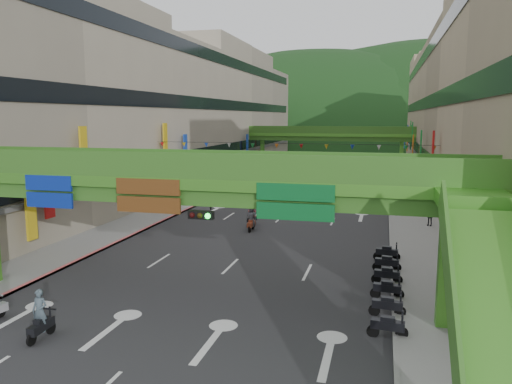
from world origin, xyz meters
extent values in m
plane|color=black|center=(0.00, 0.00, 0.00)|extent=(320.00, 320.00, 0.00)
cube|color=#28282B|center=(0.00, 50.00, 0.01)|extent=(18.00, 140.00, 0.02)
cube|color=gray|center=(-11.00, 50.00, 0.07)|extent=(4.00, 140.00, 0.15)
cube|color=gray|center=(11.00, 50.00, 0.07)|extent=(4.00, 140.00, 0.15)
cube|color=#CC5959|center=(-9.10, 50.00, 0.09)|extent=(0.20, 140.00, 0.18)
cube|color=gray|center=(9.10, 50.00, 0.09)|extent=(0.20, 140.00, 0.18)
cube|color=#9E937F|center=(-19.00, 50.00, 9.50)|extent=(12.00, 95.00, 19.00)
cube|color=black|center=(-12.95, 50.00, 4.20)|extent=(0.08, 90.25, 1.40)
cube|color=black|center=(-12.95, 50.00, 10.20)|extent=(0.08, 90.25, 1.40)
cube|color=black|center=(-12.95, 50.00, 16.20)|extent=(0.08, 90.25, 1.40)
cube|color=gray|center=(19.00, 50.00, 9.50)|extent=(12.00, 95.00, 19.00)
cube|color=black|center=(12.95, 50.00, 4.20)|extent=(0.08, 90.25, 1.40)
cube|color=black|center=(12.95, 50.00, 10.20)|extent=(0.08, 90.25, 1.40)
cube|color=black|center=(12.95, 50.00, 16.20)|extent=(0.08, 90.25, 1.40)
cube|color=#4C9E2D|center=(0.00, 6.00, 5.75)|extent=(28.00, 2.20, 0.50)
cube|color=#387223|center=(0.00, 6.00, 5.15)|extent=(28.00, 1.76, 0.70)
cube|color=#4C9E2D|center=(11.00, 6.00, 2.40)|extent=(0.60, 0.60, 4.80)
cube|color=#387223|center=(0.00, 4.96, 6.55)|extent=(28.00, 0.12, 1.10)
cube|color=#387223|center=(0.00, 7.04, 6.55)|extent=(28.00, 0.12, 1.10)
cube|color=#4C9E2D|center=(11.50, -1.30, 3.05)|extent=(2.20, 7.74, 5.20)
cube|color=navy|center=(-6.50, 4.92, 5.15)|extent=(2.40, 0.12, 1.50)
cube|color=#593314|center=(-1.50, 4.92, 5.15)|extent=(3.00, 0.12, 1.50)
cube|color=#0C5926|center=(5.00, 4.92, 5.15)|extent=(3.20, 0.12, 1.50)
cube|color=black|center=(1.00, 4.77, 4.50)|extent=(1.10, 0.28, 0.35)
cube|color=#4C9E2D|center=(0.00, 65.00, 5.75)|extent=(28.00, 2.20, 0.50)
cube|color=#387223|center=(0.00, 65.00, 5.15)|extent=(28.00, 1.76, 0.70)
cube|color=#4C9E2D|center=(-11.00, 65.00, 2.40)|extent=(0.60, 0.60, 4.80)
cube|color=#4C9E2D|center=(11.00, 65.00, 2.40)|extent=(0.60, 0.60, 4.80)
cube|color=#387223|center=(0.00, 63.96, 6.55)|extent=(28.00, 0.12, 1.10)
cube|color=#387223|center=(0.00, 66.04, 6.55)|extent=(28.00, 0.12, 1.10)
ellipsoid|color=#1C4419|center=(-15.00, 160.00, 0.00)|extent=(168.00, 140.00, 112.00)
ellipsoid|color=#1C4419|center=(25.00, 180.00, 0.00)|extent=(208.00, 176.00, 128.00)
cylinder|color=black|center=(0.00, 30.00, 6.20)|extent=(26.00, 0.03, 0.03)
cone|color=red|center=(-12.50, 30.00, 5.95)|extent=(0.36, 0.36, 0.40)
cone|color=gold|center=(-10.23, 30.00, 5.95)|extent=(0.36, 0.36, 0.40)
cone|color=#193FB2|center=(-7.95, 30.00, 5.95)|extent=(0.36, 0.36, 0.40)
cone|color=silver|center=(-5.68, 30.00, 5.95)|extent=(0.36, 0.36, 0.40)
cone|color=#198C33|center=(-3.41, 30.00, 5.95)|extent=(0.36, 0.36, 0.40)
cone|color=orange|center=(-1.14, 30.00, 5.95)|extent=(0.36, 0.36, 0.40)
cone|color=red|center=(1.14, 30.00, 5.95)|extent=(0.36, 0.36, 0.40)
cone|color=gold|center=(3.41, 30.00, 5.95)|extent=(0.36, 0.36, 0.40)
cone|color=#193FB2|center=(5.68, 30.00, 5.95)|extent=(0.36, 0.36, 0.40)
cone|color=silver|center=(7.95, 30.00, 5.95)|extent=(0.36, 0.36, 0.40)
cone|color=#198C33|center=(10.23, 30.00, 5.95)|extent=(0.36, 0.36, 0.40)
cone|color=orange|center=(12.50, 30.00, 5.95)|extent=(0.36, 0.36, 0.40)
cube|color=black|center=(-4.27, 1.00, 0.55)|extent=(0.40, 1.31, 0.35)
cube|color=black|center=(-4.27, 1.00, 0.80)|extent=(0.32, 0.56, 0.18)
cube|color=black|center=(-4.25, 1.55, 1.05)|extent=(0.55, 0.08, 0.06)
cylinder|color=black|center=(-4.25, 1.55, 0.25)|extent=(0.12, 0.50, 0.50)
cylinder|color=black|center=(-4.30, 0.45, 0.25)|extent=(0.12, 0.50, 0.50)
imported|color=#42525C|center=(-4.27, 1.00, 1.19)|extent=(0.63, 0.43, 1.68)
cube|color=black|center=(-1.59, 22.91, 0.55)|extent=(0.53, 1.34, 0.35)
cube|color=black|center=(-1.59, 22.91, 0.80)|extent=(0.38, 0.59, 0.18)
cube|color=black|center=(-1.67, 23.46, 1.05)|extent=(0.55, 0.14, 0.06)
cylinder|color=black|center=(-1.67, 23.46, 0.25)|extent=(0.17, 0.51, 0.50)
cylinder|color=black|center=(-1.51, 22.37, 0.25)|extent=(0.17, 0.51, 0.50)
imported|color=#8F383F|center=(-1.59, 22.91, 1.10)|extent=(0.80, 0.67, 1.50)
cylinder|color=black|center=(-7.42, 2.38, 0.25)|extent=(0.20, 0.51, 0.50)
cube|color=maroon|center=(-1.16, 21.09, 0.55)|extent=(0.37, 1.30, 0.35)
cube|color=maroon|center=(-1.16, 21.09, 0.80)|extent=(0.31, 0.55, 0.18)
cube|color=maroon|center=(-1.17, 21.64, 1.05)|extent=(0.55, 0.07, 0.06)
cylinder|color=black|center=(-1.17, 21.64, 0.25)|extent=(0.11, 0.50, 0.50)
cylinder|color=black|center=(-1.15, 20.54, 0.25)|extent=(0.11, 0.50, 0.50)
imported|color=#46464D|center=(-1.16, 21.09, 1.12)|extent=(0.75, 0.50, 1.53)
cube|color=black|center=(8.80, 4.50, 0.55)|extent=(1.33, 0.48, 0.35)
cube|color=black|center=(8.80, 4.50, 0.80)|extent=(0.58, 0.35, 0.18)
cube|color=black|center=(9.35, 4.55, 1.05)|extent=(0.11, 0.55, 0.06)
cylinder|color=black|center=(9.35, 4.55, 0.25)|extent=(0.51, 0.15, 0.50)
cylinder|color=black|center=(8.25, 4.45, 0.25)|extent=(0.51, 0.15, 0.50)
cube|color=black|center=(8.80, 6.70, 0.55)|extent=(1.33, 0.48, 0.35)
cube|color=black|center=(8.80, 6.70, 0.80)|extent=(0.58, 0.35, 0.18)
cube|color=black|center=(9.35, 6.75, 1.05)|extent=(0.11, 0.55, 0.06)
cylinder|color=black|center=(9.35, 6.75, 0.25)|extent=(0.51, 0.15, 0.50)
cylinder|color=black|center=(8.25, 6.65, 0.25)|extent=(0.51, 0.15, 0.50)
cube|color=black|center=(8.80, 8.90, 0.55)|extent=(1.33, 0.48, 0.35)
cube|color=black|center=(8.80, 8.90, 0.80)|extent=(0.58, 0.35, 0.18)
cube|color=black|center=(9.35, 8.95, 1.05)|extent=(0.11, 0.55, 0.06)
cylinder|color=black|center=(9.35, 8.95, 0.25)|extent=(0.51, 0.15, 0.50)
cylinder|color=black|center=(8.25, 8.85, 0.25)|extent=(0.51, 0.15, 0.50)
cube|color=black|center=(8.80, 11.10, 0.55)|extent=(1.33, 0.48, 0.35)
cube|color=black|center=(8.80, 11.10, 0.80)|extent=(0.58, 0.35, 0.18)
cube|color=black|center=(9.35, 11.15, 1.05)|extent=(0.11, 0.55, 0.06)
cylinder|color=black|center=(9.35, 11.15, 0.25)|extent=(0.51, 0.15, 0.50)
cylinder|color=black|center=(8.25, 11.05, 0.25)|extent=(0.51, 0.15, 0.50)
cube|color=black|center=(8.80, 13.30, 0.55)|extent=(1.33, 0.48, 0.35)
cube|color=black|center=(8.80, 13.30, 0.80)|extent=(0.58, 0.35, 0.18)
cube|color=black|center=(9.35, 13.35, 1.05)|extent=(0.11, 0.55, 0.06)
cylinder|color=black|center=(9.35, 13.35, 0.25)|extent=(0.51, 0.15, 0.50)
cylinder|color=black|center=(8.25, 13.25, 0.25)|extent=(0.51, 0.15, 0.50)
cube|color=black|center=(8.80, 15.50, 0.55)|extent=(1.33, 0.48, 0.35)
cube|color=black|center=(8.80, 15.50, 0.80)|extent=(0.58, 0.35, 0.18)
cube|color=black|center=(9.35, 15.55, 1.05)|extent=(0.11, 0.55, 0.06)
cylinder|color=black|center=(9.35, 15.55, 0.25)|extent=(0.51, 0.15, 0.50)
cylinder|color=black|center=(8.25, 15.45, 0.25)|extent=(0.51, 0.15, 0.50)
imported|color=#AFAFB6|center=(-2.42, 45.97, 0.65)|extent=(1.79, 4.05, 1.29)
imported|color=yellow|center=(0.71, 69.05, 0.71)|extent=(1.95, 4.27, 1.42)
imported|color=#B82439|center=(9.80, 31.80, 0.80)|extent=(0.93, 0.83, 1.59)
imported|color=black|center=(12.07, 25.72, 0.77)|extent=(0.98, 0.67, 1.54)
imported|color=#2B3E4F|center=(9.80, 40.00, 0.75)|extent=(0.77, 0.58, 1.50)
camera|label=1|loc=(8.42, -14.71, 8.63)|focal=35.00mm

